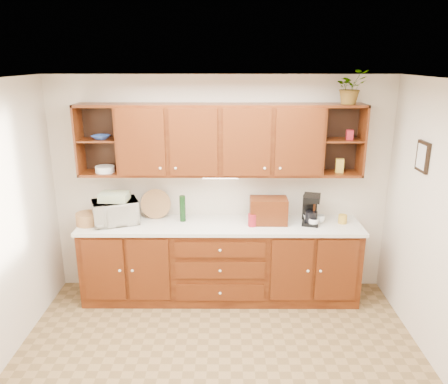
{
  "coord_description": "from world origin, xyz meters",
  "views": [
    {
      "loc": [
        0.07,
        -3.26,
        2.76
      ],
      "look_at": [
        0.04,
        1.15,
        1.41
      ],
      "focal_mm": 35.0,
      "sensor_mm": 36.0,
      "label": 1
    }
  ],
  "objects_px": {
    "bread_box": "(268,211)",
    "potted_plant": "(351,87)",
    "coffee_maker": "(311,210)",
    "microwave": "(115,212)"
  },
  "relations": [
    {
      "from": "bread_box",
      "to": "potted_plant",
      "type": "bearing_deg",
      "value": 4.01
    },
    {
      "from": "coffee_maker",
      "to": "microwave",
      "type": "bearing_deg",
      "value": -165.28
    },
    {
      "from": "microwave",
      "to": "bread_box",
      "type": "height_order",
      "value": "bread_box"
    },
    {
      "from": "bread_box",
      "to": "coffee_maker",
      "type": "distance_m",
      "value": 0.49
    },
    {
      "from": "microwave",
      "to": "potted_plant",
      "type": "bearing_deg",
      "value": -19.71
    },
    {
      "from": "microwave",
      "to": "bread_box",
      "type": "xyz_separation_m",
      "value": [
        1.76,
        0.02,
        0.01
      ]
    },
    {
      "from": "bread_box",
      "to": "coffee_maker",
      "type": "relative_size",
      "value": 1.24
    },
    {
      "from": "bread_box",
      "to": "microwave",
      "type": "bearing_deg",
      "value": -178.36
    },
    {
      "from": "microwave",
      "to": "bread_box",
      "type": "bearing_deg",
      "value": -20.48
    },
    {
      "from": "bread_box",
      "to": "potted_plant",
      "type": "xyz_separation_m",
      "value": [
        0.84,
        0.05,
        1.38
      ]
    }
  ]
}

